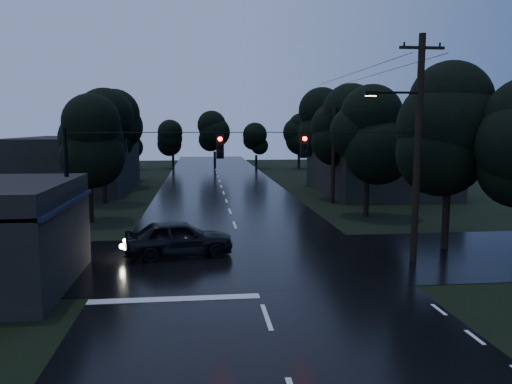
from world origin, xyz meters
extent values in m
cube|color=black|center=(0.00, 30.00, 0.00)|extent=(12.00, 120.00, 0.02)
cube|color=black|center=(0.00, 12.00, 0.00)|extent=(60.00, 9.00, 0.02)
cube|color=black|center=(-7.00, 9.00, 3.20)|extent=(0.30, 7.00, 0.15)
cylinder|color=black|center=(-7.20, 6.00, 1.50)|extent=(0.10, 0.10, 3.00)
cylinder|color=black|center=(-7.20, 12.00, 1.50)|extent=(0.10, 0.10, 3.00)
cube|color=#FFD966|center=(-7.05, 7.50, 2.50)|extent=(0.06, 1.60, 0.50)
cube|color=#FFD966|center=(-7.05, 10.20, 2.50)|extent=(0.06, 1.20, 0.50)
cube|color=black|center=(14.00, 34.00, 2.20)|extent=(10.00, 14.00, 4.40)
cube|color=black|center=(-14.00, 40.00, 2.50)|extent=(10.00, 16.00, 5.00)
cylinder|color=black|center=(7.50, 11.00, 5.00)|extent=(0.30, 0.30, 10.00)
cube|color=black|center=(7.50, 11.00, 9.40)|extent=(2.00, 0.12, 0.12)
cylinder|color=black|center=(6.40, 11.00, 7.50)|extent=(2.20, 0.10, 0.10)
cube|color=black|center=(5.30, 11.00, 7.45)|extent=(0.60, 0.25, 0.18)
cube|color=#FFB266|center=(5.30, 11.00, 7.35)|extent=(0.45, 0.18, 0.03)
cylinder|color=black|center=(8.30, 28.00, 3.75)|extent=(0.30, 0.30, 7.50)
cube|color=black|center=(8.30, 28.00, 6.90)|extent=(2.00, 0.12, 0.12)
cylinder|color=black|center=(-7.50, 11.00, 3.00)|extent=(0.18, 0.18, 6.00)
cylinder|color=black|center=(0.00, 11.00, 5.80)|extent=(15.00, 0.03, 0.03)
cube|color=black|center=(-1.20, 11.00, 5.20)|extent=(0.32, 0.25, 1.00)
sphere|color=#FF0C07|center=(-1.20, 10.85, 5.20)|extent=(0.18, 0.18, 0.18)
cube|color=black|center=(2.40, 11.00, 5.20)|extent=(0.32, 0.25, 1.00)
sphere|color=#FF0C07|center=(2.40, 10.85, 5.20)|extent=(0.18, 0.18, 0.18)
cylinder|color=black|center=(10.00, 13.00, 1.40)|extent=(0.36, 0.36, 2.80)
sphere|color=black|center=(10.00, 13.00, 4.80)|extent=(4.48, 4.48, 4.48)
sphere|color=black|center=(10.00, 13.00, 6.00)|extent=(4.48, 4.48, 4.48)
sphere|color=black|center=(10.00, 13.00, 7.20)|extent=(4.48, 4.48, 4.48)
cylinder|color=black|center=(-9.00, 22.00, 1.22)|extent=(0.36, 0.36, 2.45)
sphere|color=black|center=(-9.00, 22.00, 4.20)|extent=(3.92, 3.92, 3.92)
sphere|color=black|center=(-9.00, 22.00, 5.25)|extent=(3.92, 3.92, 3.92)
sphere|color=black|center=(-9.00, 22.00, 6.30)|extent=(3.92, 3.92, 3.92)
cylinder|color=black|center=(-9.60, 30.00, 1.31)|extent=(0.36, 0.36, 2.62)
sphere|color=black|center=(-9.60, 30.00, 4.50)|extent=(4.20, 4.20, 4.20)
sphere|color=black|center=(-9.60, 30.00, 5.62)|extent=(4.20, 4.20, 4.20)
sphere|color=black|center=(-9.60, 30.00, 6.75)|extent=(4.20, 4.20, 4.20)
cylinder|color=black|center=(-10.20, 40.00, 1.40)|extent=(0.36, 0.36, 2.80)
sphere|color=black|center=(-10.20, 40.00, 4.80)|extent=(4.48, 4.48, 4.48)
sphere|color=black|center=(-10.20, 40.00, 6.00)|extent=(4.48, 4.48, 4.48)
sphere|color=black|center=(-10.20, 40.00, 7.20)|extent=(4.48, 4.48, 4.48)
cylinder|color=black|center=(9.00, 22.00, 1.31)|extent=(0.36, 0.36, 2.62)
sphere|color=black|center=(9.00, 22.00, 4.50)|extent=(4.20, 4.20, 4.20)
sphere|color=black|center=(9.00, 22.00, 5.62)|extent=(4.20, 4.20, 4.20)
sphere|color=black|center=(9.00, 22.00, 6.75)|extent=(4.20, 4.20, 4.20)
cylinder|color=black|center=(9.60, 30.00, 1.40)|extent=(0.36, 0.36, 2.80)
sphere|color=black|center=(9.60, 30.00, 4.80)|extent=(4.48, 4.48, 4.48)
sphere|color=black|center=(9.60, 30.00, 6.00)|extent=(4.48, 4.48, 4.48)
sphere|color=black|center=(9.60, 30.00, 7.20)|extent=(4.48, 4.48, 4.48)
cylinder|color=black|center=(10.20, 40.00, 1.49)|extent=(0.36, 0.36, 2.97)
sphere|color=black|center=(10.20, 40.00, 5.10)|extent=(4.76, 4.76, 4.76)
sphere|color=black|center=(10.20, 40.00, 6.38)|extent=(4.76, 4.76, 4.76)
sphere|color=black|center=(10.20, 40.00, 7.65)|extent=(4.76, 4.76, 4.76)
imported|color=black|center=(-3.09, 13.04, 0.86)|extent=(5.29, 2.75, 1.72)
camera|label=1|loc=(-2.01, -10.09, 6.06)|focal=35.00mm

